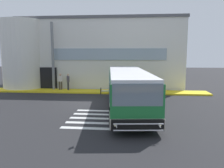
{
  "coord_description": "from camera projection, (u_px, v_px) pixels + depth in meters",
  "views": [
    {
      "loc": [
        3.61,
        -17.09,
        3.93
      ],
      "look_at": [
        1.97,
        0.22,
        1.5
      ],
      "focal_mm": 35.64,
      "sensor_mm": 36.0,
      "label": 1
    }
  ],
  "objects": [
    {
      "name": "ground_plane",
      "position": [
        87.0,
        103.0,
        17.74
      ],
      "size": [
        80.0,
        90.0,
        0.02
      ],
      "primitive_type": "cube",
      "color": "#232326",
      "rests_on": "ground"
    },
    {
      "name": "bay_paint_stripes",
      "position": [
        106.0,
        119.0,
        13.41
      ],
      "size": [
        4.4,
        3.96,
        0.01
      ],
      "color": "silver",
      "rests_on": "ground"
    },
    {
      "name": "terminal_building",
      "position": [
        100.0,
        53.0,
        28.65
      ],
      "size": [
        19.73,
        13.8,
        7.76
      ],
      "color": "silver",
      "rests_on": "ground"
    },
    {
      "name": "boarding_curb",
      "position": [
        97.0,
        91.0,
        22.46
      ],
      "size": [
        21.93,
        2.0,
        0.15
      ],
      "primitive_type": "cube",
      "color": "yellow",
      "rests_on": "ground"
    },
    {
      "name": "entry_support_column",
      "position": [
        53.0,
        56.0,
        23.0
      ],
      "size": [
        0.28,
        0.28,
        6.92
      ],
      "primitive_type": "cylinder",
      "color": "slate",
      "rests_on": "boarding_curb"
    },
    {
      "name": "bus_main_foreground",
      "position": [
        128.0,
        91.0,
        15.47
      ],
      "size": [
        3.71,
        11.28,
        2.7
      ],
      "color": "#1E7238",
      "rests_on": "ground"
    },
    {
      "name": "passenger_near_column",
      "position": [
        60.0,
        80.0,
        23.1
      ],
      "size": [
        0.57,
        0.46,
        1.68
      ],
      "color": "#4C4233",
      "rests_on": "boarding_curb"
    },
    {
      "name": "passenger_by_doorway",
      "position": [
        68.0,
        81.0,
        22.84
      ],
      "size": [
        0.38,
        0.52,
        1.68
      ],
      "color": "#2D2D33",
      "rests_on": "boarding_curb"
    }
  ]
}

